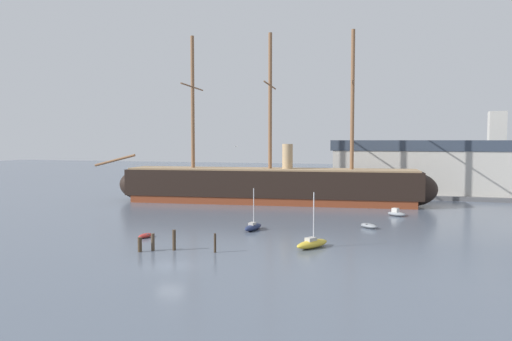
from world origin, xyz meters
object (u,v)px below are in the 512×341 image
(mooring_piling_nearest, at_px, (174,240))
(dinghy_distant_centre, at_px, (326,194))
(dinghy_foreground_left, at_px, (145,236))
(seagull_in_flight, at_px, (236,146))
(tall_ship, at_px, (270,185))
(sailboat_foreground_right, at_px, (312,243))
(dockside_warehouse_right, at_px, (456,168))
(mooring_piling_right_pair, at_px, (140,245))
(sailboat_near_centre, at_px, (253,227))
(motorboat_alongside_stern, at_px, (396,213))
(mooring_piling_midwater, at_px, (215,243))
(mooring_piling_left_pair, at_px, (153,242))
(dinghy_mid_right, at_px, (369,226))

(mooring_piling_nearest, bearing_deg, dinghy_distant_centre, 83.30)
(dinghy_foreground_left, distance_m, seagull_in_flight, 15.40)
(tall_ship, relative_size, dinghy_foreground_left, 27.74)
(sailboat_foreground_right, relative_size, dockside_warehouse_right, 0.11)
(mooring_piling_right_pair, xyz_separation_m, seagull_in_flight, (6.16, 12.75, 10.13))
(tall_ship, distance_m, mooring_piling_right_pair, 42.87)
(tall_ship, distance_m, seagull_in_flight, 31.17)
(mooring_piling_right_pair, bearing_deg, sailboat_near_centre, 63.94)
(motorboat_alongside_stern, bearing_deg, dockside_warehouse_right, 70.90)
(dinghy_foreground_left, distance_m, sailboat_foreground_right, 20.12)
(mooring_piling_right_pair, bearing_deg, dinghy_foreground_left, 115.60)
(dinghy_distant_centre, distance_m, mooring_piling_midwater, 56.95)
(tall_ship, bearing_deg, motorboat_alongside_stern, -22.34)
(mooring_piling_left_pair, xyz_separation_m, dockside_warehouse_right, (34.90, 64.13, 4.89))
(sailboat_foreground_right, distance_m, mooring_piling_left_pair, 17.04)
(dinghy_foreground_left, relative_size, mooring_piling_nearest, 1.07)
(tall_ship, xyz_separation_m, sailboat_foreground_right, (14.74, -35.50, -2.89))
(tall_ship, height_order, dinghy_distant_centre, tall_ship)
(tall_ship, height_order, mooring_piling_midwater, tall_ship)
(motorboat_alongside_stern, distance_m, mooring_piling_right_pair, 41.64)
(dinghy_mid_right, xyz_separation_m, mooring_piling_left_pair, (-20.71, -20.49, 0.59))
(mooring_piling_left_pair, xyz_separation_m, seagull_in_flight, (5.15, 11.82, 9.98))
(mooring_piling_right_pair, xyz_separation_m, dockside_warehouse_right, (35.91, 65.07, 5.04))
(dinghy_foreground_left, bearing_deg, mooring_piling_nearest, -38.68)
(dinghy_mid_right, bearing_deg, sailboat_near_centre, -156.92)
(dinghy_mid_right, height_order, dockside_warehouse_right, dockside_warehouse_right)
(mooring_piling_nearest, xyz_separation_m, seagull_in_flight, (3.08, 11.00, 9.79))
(mooring_piling_left_pair, bearing_deg, dockside_warehouse_right, 61.45)
(mooring_piling_midwater, relative_size, dockside_warehouse_right, 0.04)
(seagull_in_flight, bearing_deg, mooring_piling_midwater, -82.21)
(sailboat_foreground_right, bearing_deg, sailboat_near_centre, 138.89)
(sailboat_foreground_right, distance_m, dockside_warehouse_right, 61.12)
(dinghy_mid_right, height_order, mooring_piling_midwater, mooring_piling_midwater)
(motorboat_alongside_stern, xyz_separation_m, dockside_warehouse_right, (10.98, 31.71, 5.37))
(sailboat_near_centre, height_order, mooring_piling_midwater, sailboat_near_centre)
(mooring_piling_left_pair, distance_m, mooring_piling_midwater, 6.71)
(tall_ship, bearing_deg, dinghy_distant_centre, 64.59)
(dockside_warehouse_right, bearing_deg, dinghy_distant_centre, -166.83)
(dockside_warehouse_right, bearing_deg, tall_ship, -146.56)
(dinghy_mid_right, relative_size, mooring_piling_nearest, 1.31)
(sailboat_foreground_right, bearing_deg, mooring_piling_nearest, -158.26)
(mooring_piling_midwater, distance_m, seagull_in_flight, 14.64)
(mooring_piling_left_pair, bearing_deg, sailboat_near_centre, 65.75)
(mooring_piling_right_pair, height_order, seagull_in_flight, seagull_in_flight)
(sailboat_near_centre, xyz_separation_m, mooring_piling_midwater, (0.11, -13.32, 0.54))
(dinghy_mid_right, relative_size, motorboat_alongside_stern, 0.91)
(dockside_warehouse_right, bearing_deg, mooring_piling_right_pair, -118.89)
(sailboat_foreground_right, distance_m, motorboat_alongside_stern, 27.34)
(mooring_piling_left_pair, distance_m, mooring_piling_right_pair, 1.38)
(tall_ship, xyz_separation_m, seagull_in_flight, (4.07, -29.98, 7.49))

